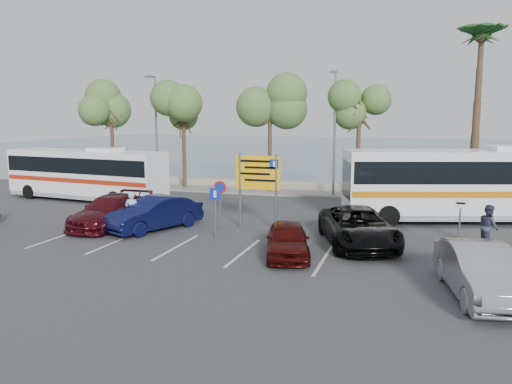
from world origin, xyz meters
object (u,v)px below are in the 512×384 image
(street_lamp_right, at_px, (335,127))
(coach_bus_right, at_px, (470,187))
(car_silver_b, at_px, (480,271))
(car_maroon, at_px, (110,211))
(pedestrian_far, at_px, (488,227))
(car_blue, at_px, (154,213))
(coach_bus_left, at_px, (86,176))
(suv_black, at_px, (358,227))
(pedestrian_near, at_px, (132,211))
(street_lamp_left, at_px, (156,126))
(car_red, at_px, (287,239))
(direction_sign, at_px, (258,178))

(street_lamp_right, distance_m, coach_bus_right, 9.98)
(coach_bus_right, bearing_deg, car_silver_b, -93.82)
(car_maroon, distance_m, pedestrian_far, 17.04)
(car_maroon, relative_size, car_silver_b, 1.08)
(car_blue, bearing_deg, coach_bus_left, 167.26)
(car_blue, height_order, car_silver_b, car_silver_b)
(coach_bus_right, bearing_deg, car_maroon, -159.10)
(suv_black, relative_size, car_silver_b, 1.18)
(suv_black, height_order, pedestrian_near, pedestrian_near)
(street_lamp_left, distance_m, car_maroon, 13.24)
(coach_bus_right, bearing_deg, pedestrian_near, -156.21)
(street_lamp_left, distance_m, coach_bus_left, 6.89)
(coach_bus_right, xyz_separation_m, car_red, (-7.26, -8.93, -1.13))
(pedestrian_near, bearing_deg, suv_black, 172.26)
(coach_bus_right, bearing_deg, direction_sign, -154.26)
(direction_sign, relative_size, suv_black, 0.64)
(coach_bus_left, distance_m, pedestrian_near, 9.69)
(car_maroon, bearing_deg, pedestrian_near, -13.77)
(direction_sign, xyz_separation_m, car_silver_b, (9.00, -6.67, -1.64))
(car_red, bearing_deg, pedestrian_near, 149.72)
(suv_black, bearing_deg, car_silver_b, -69.70)
(coach_bus_right, xyz_separation_m, pedestrian_near, (-15.33, -6.76, -0.88))
(street_lamp_right, height_order, car_red, street_lamp_right)
(car_silver_b, bearing_deg, coach_bus_left, 142.53)
(street_lamp_right, xyz_separation_m, pedestrian_near, (-7.57, -12.38, -3.67))
(car_red, height_order, pedestrian_far, pedestrian_far)
(coach_bus_left, relative_size, pedestrian_far, 6.12)
(coach_bus_right, relative_size, suv_black, 2.25)
(street_lamp_left, bearing_deg, pedestrian_near, -66.33)
(car_maroon, bearing_deg, coach_bus_right, 21.23)
(pedestrian_far, bearing_deg, pedestrian_near, 76.91)
(car_maroon, bearing_deg, coach_bus_left, 133.86)
(coach_bus_left, height_order, car_maroon, coach_bus_left)
(pedestrian_near, bearing_deg, pedestrian_far, 175.69)
(coach_bus_right, bearing_deg, street_lamp_left, 164.86)
(street_lamp_left, distance_m, pedestrian_near, 14.01)
(car_blue, bearing_deg, street_lamp_right, 85.13)
(street_lamp_left, relative_size, car_red, 2.02)
(direction_sign, distance_m, car_blue, 5.17)
(car_red, distance_m, car_silver_b, 6.95)
(street_lamp_left, xyz_separation_m, suv_black, (15.90, -12.02, -3.81))
(car_blue, relative_size, car_maroon, 0.92)
(coach_bus_left, bearing_deg, direction_sign, -18.95)
(coach_bus_left, bearing_deg, street_lamp_left, 73.25)
(street_lamp_right, xyz_separation_m, suv_black, (2.90, -12.02, -3.81))
(direction_sign, height_order, pedestrian_far, direction_sign)
(street_lamp_left, xyz_separation_m, direction_sign, (11.00, -10.32, -2.17))
(car_silver_b, distance_m, pedestrian_far, 6.17)
(street_lamp_right, xyz_separation_m, pedestrian_far, (8.00, -10.91, -3.69))
(pedestrian_near, bearing_deg, coach_bus_left, -51.50)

